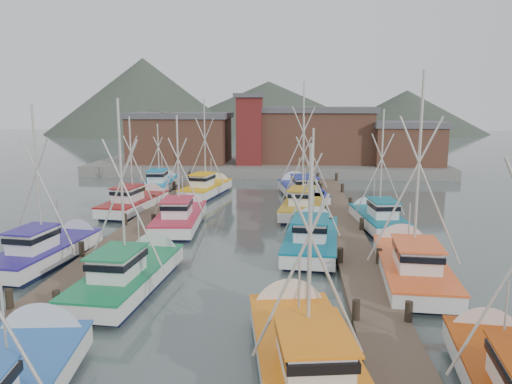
# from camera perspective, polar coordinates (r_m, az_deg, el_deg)

# --- Properties ---
(ground) EXTENTS (260.00, 260.00, 0.00)m
(ground) POSITION_cam_1_polar(r_m,az_deg,el_deg) (28.97, -2.79, -7.26)
(ground) COLOR #4B5A57
(ground) RESTS_ON ground
(dock_left) EXTENTS (2.30, 46.00, 1.50)m
(dock_left) POSITION_cam_1_polar(r_m,az_deg,el_deg) (34.24, -13.65, -4.42)
(dock_left) COLOR brown
(dock_left) RESTS_ON ground
(dock_right) EXTENTS (2.30, 46.00, 1.50)m
(dock_right) POSITION_cam_1_polar(r_m,az_deg,el_deg) (32.75, 10.42, -4.97)
(dock_right) COLOR brown
(dock_right) RESTS_ON ground
(quay) EXTENTS (44.00, 16.00, 1.20)m
(quay) POSITION_cam_1_polar(r_m,az_deg,el_deg) (65.00, 1.36, 3.08)
(quay) COLOR gray
(quay) RESTS_ON ground
(shed_left) EXTENTS (12.72, 8.48, 6.20)m
(shed_left) POSITION_cam_1_polar(r_m,az_deg,el_deg) (64.23, -8.63, 6.23)
(shed_left) COLOR brown
(shed_left) RESTS_ON quay
(shed_center) EXTENTS (14.84, 9.54, 6.90)m
(shed_center) POSITION_cam_1_polar(r_m,az_deg,el_deg) (64.57, 6.73, 6.61)
(shed_center) COLOR brown
(shed_center) RESTS_ON quay
(shed_right) EXTENTS (8.48, 6.36, 5.20)m
(shed_right) POSITION_cam_1_polar(r_m,az_deg,el_deg) (63.03, 16.90, 5.38)
(shed_right) COLOR brown
(shed_right) RESTS_ON quay
(lookout_tower) EXTENTS (3.60, 3.60, 8.50)m
(lookout_tower) POSITION_cam_1_polar(r_m,az_deg,el_deg) (60.73, -0.73, 7.27)
(lookout_tower) COLOR maroon
(lookout_tower) RESTS_ON quay
(distant_hills) EXTENTS (175.00, 140.00, 42.00)m
(distant_hills) POSITION_cam_1_polar(r_m,az_deg,el_deg) (151.12, -1.67, 6.94)
(distant_hills) COLOR #3D463A
(distant_hills) RESTS_ON ground
(boat_1) EXTENTS (4.39, 10.03, 8.42)m
(boat_1) POSITION_cam_1_polar(r_m,az_deg,el_deg) (17.08, 5.43, -17.86)
(boat_1) COLOR #0F1735
(boat_1) RESTS_ON ground
(boat_3) EXTENTS (3.89, 8.54, 9.83)m
(boat_3) POSITION_cam_1_polar(r_m,az_deg,el_deg) (17.27, 27.05, -18.64)
(boat_3) COLOR #0F1735
(boat_3) RESTS_ON ground
(boat_4) EXTENTS (3.84, 9.16, 9.63)m
(boat_4) POSITION_cam_1_polar(r_m,az_deg,el_deg) (24.72, -13.96, -9.02)
(boat_4) COLOR #0F1735
(boat_4) RESTS_ON ground
(boat_5) EXTENTS (3.67, 9.59, 8.09)m
(boat_5) POSITION_cam_1_polar(r_m,az_deg,el_deg) (30.28, 6.41, -5.20)
(boat_5) COLOR #0F1735
(boat_5) RESTS_ON ground
(boat_6) EXTENTS (3.73, 8.64, 9.27)m
(boat_6) POSITION_cam_1_polar(r_m,az_deg,el_deg) (29.85, -22.43, -6.14)
(boat_6) COLOR #0F1735
(boat_6) RESTS_ON ground
(boat_7) EXTENTS (4.42, 9.76, 11.01)m
(boat_7) POSITION_cam_1_polar(r_m,az_deg,el_deg) (26.42, 17.22, -7.90)
(boat_7) COLOR #0F1735
(boat_7) RESTS_ON ground
(boat_8) EXTENTS (3.49, 9.17, 8.61)m
(boat_8) POSITION_cam_1_polar(r_m,az_deg,el_deg) (35.87, -8.55, -2.81)
(boat_8) COLOR #0F1735
(boat_8) RESTS_ON ground
(boat_9) EXTENTS (3.80, 9.29, 8.36)m
(boat_9) POSITION_cam_1_polar(r_m,az_deg,el_deg) (39.69, 5.46, -1.47)
(boat_9) COLOR #0F1735
(boat_9) RESTS_ON ground
(boat_10) EXTENTS (3.79, 8.92, 8.31)m
(boat_10) POSITION_cam_1_polar(r_m,az_deg,el_deg) (41.59, -13.47, -1.17)
(boat_10) COLOR #0F1735
(boat_10) RESTS_ON ground
(boat_11) EXTENTS (3.52, 8.22, 8.88)m
(boat_11) POSITION_cam_1_polar(r_m,az_deg,el_deg) (35.99, 13.60, -2.93)
(boat_11) COLOR #0F1735
(boat_11) RESTS_ON ground
(boat_12) EXTENTS (4.00, 8.73, 9.78)m
(boat_12) POSITION_cam_1_polar(r_m,az_deg,el_deg) (47.47, -5.50, 0.47)
(boat_12) COLOR #0F1735
(boat_12) RESTS_ON ground
(boat_13) EXTENTS (4.70, 10.34, 11.41)m
(boat_13) POSITION_cam_1_polar(r_m,az_deg,el_deg) (46.09, 5.15, 0.19)
(boat_13) COLOR #0F1735
(boat_13) RESTS_ON ground
(boat_14) EXTENTS (3.07, 8.40, 7.29)m
(boat_14) POSITION_cam_1_polar(r_m,az_deg,el_deg) (50.62, -10.82, 0.93)
(boat_14) COLOR #0F1735
(boat_14) RESTS_ON ground
(gull_near) EXTENTS (1.51, 0.66, 0.24)m
(gull_near) POSITION_cam_1_polar(r_m,az_deg,el_deg) (22.66, -10.32, 8.97)
(gull_near) COLOR gray
(gull_near) RESTS_ON ground
(gull_far) EXTENTS (1.54, 0.66, 0.24)m
(gull_far) POSITION_cam_1_polar(r_m,az_deg,el_deg) (33.00, 5.65, 9.48)
(gull_far) COLOR gray
(gull_far) RESTS_ON ground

